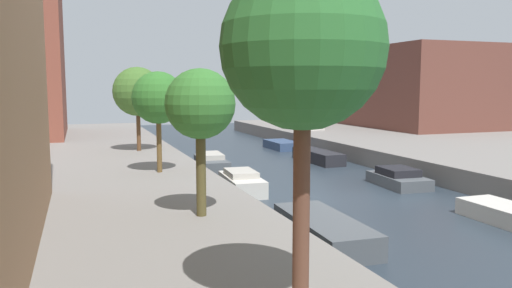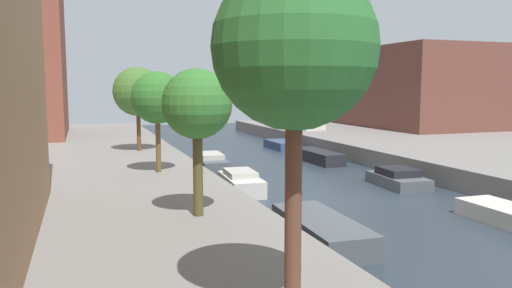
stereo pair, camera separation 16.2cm
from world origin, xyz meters
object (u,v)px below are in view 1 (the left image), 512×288
(street_tree_4, at_px, (138,92))
(moored_boat_right_5, at_px, (282,145))
(street_tree_2, at_px, (200,106))
(street_tree_3, at_px, (158,98))
(low_block_right, at_px, (418,87))
(moored_boat_right_4, at_px, (318,156))
(moored_boat_left_4, at_px, (211,162))
(moored_boat_right_3, at_px, (398,178))
(street_tree_1, at_px, (303,50))
(moored_boat_left_2, at_px, (324,230))
(parked_car, at_px, (304,121))
(moored_boat_left_3, at_px, (242,183))

(street_tree_4, relative_size, moored_boat_right_5, 1.36)
(street_tree_2, bearing_deg, street_tree_3, 90.00)
(street_tree_4, xyz_separation_m, moored_boat_right_5, (10.69, 5.52, -3.90))
(low_block_right, height_order, street_tree_2, low_block_right)
(street_tree_2, xyz_separation_m, moored_boat_right_5, (10.69, 20.08, -3.67))
(low_block_right, height_order, moored_boat_right_5, low_block_right)
(moored_boat_right_4, bearing_deg, moored_boat_left_4, -178.75)
(moored_boat_right_4, bearing_deg, moored_boat_right_3, -88.90)
(moored_boat_right_4, bearing_deg, low_block_right, 34.46)
(moored_boat_left_4, bearing_deg, street_tree_1, -100.70)
(street_tree_1, xyz_separation_m, moored_boat_right_3, (10.42, 12.14, -4.62))
(low_block_right, xyz_separation_m, street_tree_2, (-25.06, -23.66, -0.44))
(low_block_right, relative_size, street_tree_1, 2.59)
(street_tree_1, bearing_deg, street_tree_4, 90.00)
(low_block_right, bearing_deg, street_tree_1, -129.88)
(street_tree_1, distance_m, street_tree_2, 6.42)
(street_tree_1, height_order, street_tree_4, street_tree_1)
(moored_boat_left_2, distance_m, moored_boat_left_4, 13.68)
(low_block_right, height_order, parked_car, low_block_right)
(parked_car, height_order, moored_boat_right_5, parked_car)
(street_tree_1, height_order, street_tree_2, street_tree_1)
(street_tree_3, xyz_separation_m, moored_boat_right_4, (10.28, 6.22, -3.65))
(parked_car, bearing_deg, moored_boat_left_4, -134.11)
(street_tree_2, relative_size, moored_boat_right_3, 1.23)
(street_tree_2, relative_size, parked_car, 0.97)
(street_tree_4, bearing_deg, moored_boat_right_5, 27.30)
(street_tree_4, height_order, moored_boat_left_4, street_tree_4)
(street_tree_3, bearing_deg, parked_car, 49.84)
(moored_boat_right_3, distance_m, moored_boat_right_5, 14.29)
(street_tree_1, bearing_deg, moored_boat_right_4, 62.63)
(parked_car, height_order, moored_boat_right_4, parked_car)
(street_tree_2, relative_size, street_tree_3, 0.97)
(moored_boat_left_2, distance_m, moored_boat_right_5, 21.62)
(moored_boat_left_3, bearing_deg, moored_boat_left_4, 86.96)
(parked_car, bearing_deg, street_tree_4, -145.57)
(parked_car, relative_size, moored_boat_left_3, 1.21)
(moored_boat_left_4, bearing_deg, street_tree_2, -105.56)
(street_tree_4, relative_size, moored_boat_left_4, 1.15)
(street_tree_2, height_order, moored_boat_left_4, street_tree_2)
(moored_boat_left_3, xyz_separation_m, moored_boat_left_4, (0.34, 6.45, -0.05))
(low_block_right, height_order, street_tree_4, low_block_right)
(street_tree_1, distance_m, moored_boat_left_2, 8.37)
(moored_boat_right_3, bearing_deg, street_tree_4, 139.93)
(moored_boat_left_3, relative_size, moored_boat_right_5, 1.02)
(moored_boat_left_2, bearing_deg, parked_car, 66.07)
(street_tree_3, height_order, street_tree_4, street_tree_4)
(moored_boat_left_2, bearing_deg, moored_boat_left_3, 91.16)
(street_tree_2, relative_size, moored_boat_left_3, 1.17)
(moored_boat_left_3, bearing_deg, parked_car, 57.62)
(street_tree_3, height_order, moored_boat_right_3, street_tree_3)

